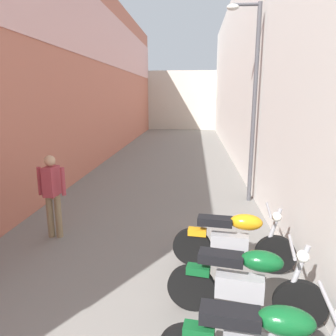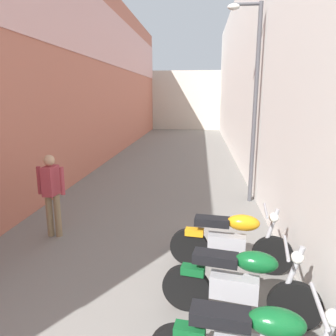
{
  "view_description": "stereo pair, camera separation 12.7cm",
  "coord_description": "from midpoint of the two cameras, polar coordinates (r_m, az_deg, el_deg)",
  "views": [
    {
      "loc": [
        1.03,
        0.44,
        2.62
      ],
      "look_at": [
        0.44,
        7.47,
        1.01
      ],
      "focal_mm": 34.06,
      "sensor_mm": 36.0,
      "label": 1
    },
    {
      "loc": [
        1.15,
        0.46,
        2.62
      ],
      "look_at": [
        0.44,
        7.47,
        1.01
      ],
      "focal_mm": 34.06,
      "sensor_mm": 36.0,
      "label": 2
    }
  ],
  "objects": [
    {
      "name": "building_far_end",
      "position": [
        25.97,
        2.41,
        12.01
      ],
      "size": [
        8.18,
        2.0,
        4.45
      ],
      "primitive_type": "cube",
      "color": "beige",
      "rests_on": "ground"
    },
    {
      "name": "motorcycle_third",
      "position": [
        4.04,
        12.7,
        -19.13
      ],
      "size": [
        1.83,
        0.58,
        1.04
      ],
      "color": "black",
      "rests_on": "ground"
    },
    {
      "name": "building_right",
      "position": [
        12.39,
        13.18,
        16.41
      ],
      "size": [
        0.45,
        25.39,
        6.9
      ],
      "color": "silver",
      "rests_on": "ground"
    },
    {
      "name": "building_left",
      "position": [
        12.83,
        -13.36,
        16.41
      ],
      "size": [
        0.45,
        25.39,
        6.88
      ],
      "color": "#B76651",
      "rests_on": "ground"
    },
    {
      "name": "ground_plane",
      "position": [
        10.63,
        -1.27,
        -1.37
      ],
      "size": [
        41.39,
        41.39,
        0.0
      ],
      "primitive_type": "plane",
      "color": "slate"
    },
    {
      "name": "motorcycle_fourth",
      "position": [
        5.03,
        10.95,
        -12.29
      ],
      "size": [
        1.85,
        0.58,
        1.04
      ],
      "color": "black",
      "rests_on": "ground"
    },
    {
      "name": "pedestrian_further_down",
      "position": [
        6.25,
        -20.58,
        -3.76
      ],
      "size": [
        0.52,
        0.35,
        1.57
      ],
      "color": "#8C7251",
      "rests_on": "ground"
    },
    {
      "name": "street_lamp",
      "position": [
        7.99,
        14.21,
        13.27
      ],
      "size": [
        0.79,
        0.18,
        4.66
      ],
      "color": "#47474C",
      "rests_on": "ground"
    }
  ]
}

